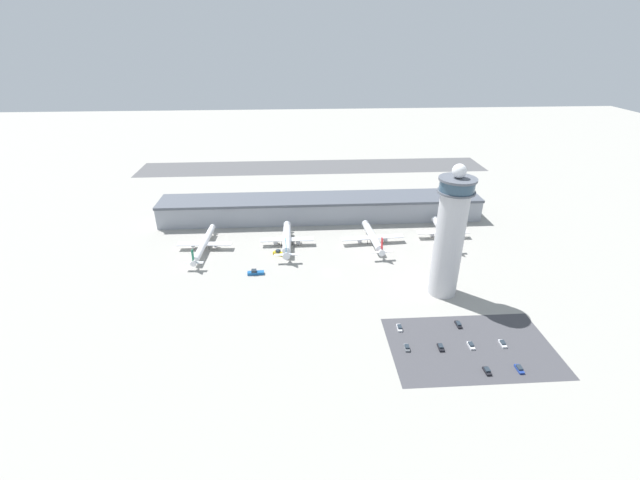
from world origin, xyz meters
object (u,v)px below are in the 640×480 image
at_px(car_silver_sedan, 407,348).
at_px(car_green_van, 471,345).
at_px(car_white_wagon, 441,347).
at_px(airplane_gate_alpha, 204,244).
at_px(service_truck_catering, 279,253).
at_px(car_blue_compact, 399,328).
at_px(airplane_gate_delta, 443,232).
at_px(service_truck_fuel, 255,273).
at_px(car_maroon_suv, 503,344).
at_px(car_yellow_taxi, 458,324).
at_px(airplane_gate_bravo, 287,239).
at_px(car_black_suv, 519,369).
at_px(airplane_gate_charlie, 373,237).
at_px(car_grey_coupe, 487,371).
at_px(control_tower, 450,235).

bearing_deg(car_silver_sedan, car_green_van, -0.71).
bearing_deg(car_white_wagon, airplane_gate_alpha, 139.96).
relative_size(service_truck_catering, car_blue_compact, 1.50).
bearing_deg(airplane_gate_delta, service_truck_fuel, -162.13).
distance_m(airplane_gate_delta, service_truck_fuel, 113.88).
bearing_deg(car_maroon_suv, car_yellow_taxi, 135.41).
bearing_deg(airplane_gate_delta, airplane_gate_bravo, -177.47).
relative_size(car_green_van, car_maroon_suv, 0.99).
xyz_separation_m(car_black_suv, car_blue_compact, (-38.31, 26.34, 0.05)).
height_order(car_white_wagon, car_maroon_suv, car_white_wagon).
relative_size(car_silver_sedan, car_green_van, 0.94).
relative_size(service_truck_catering, car_silver_sedan, 1.66).
height_order(car_green_van, car_white_wagon, car_green_van).
distance_m(car_black_suv, car_silver_sedan, 40.72).
relative_size(airplane_gate_alpha, airplane_gate_charlie, 1.15).
height_order(airplane_gate_alpha, car_green_van, airplane_gate_alpha).
bearing_deg(car_black_suv, airplane_gate_bravo, 129.03).
relative_size(airplane_gate_bravo, car_grey_coupe, 9.72).
relative_size(airplane_gate_bravo, airplane_gate_delta, 1.09).
distance_m(airplane_gate_alpha, car_maroon_suv, 159.35).
height_order(service_truck_fuel, car_silver_sedan, service_truck_fuel).
bearing_deg(control_tower, car_grey_coupe, -90.19).
relative_size(service_truck_fuel, car_grey_coupe, 1.99).
bearing_deg(car_black_suv, car_grey_coupe, -178.68).
bearing_deg(service_truck_catering, airplane_gate_alpha, 168.57).
height_order(airplane_gate_alpha, car_grey_coupe, airplane_gate_alpha).
distance_m(car_maroon_suv, car_yellow_taxi, 18.53).
bearing_deg(car_green_van, car_grey_coupe, -87.55).
xyz_separation_m(service_truck_fuel, car_blue_compact, (62.94, -48.24, -0.31)).
bearing_deg(car_silver_sedan, car_maroon_suv, 0.09).
xyz_separation_m(car_grey_coupe, car_maroon_suv, (12.38, 14.31, -0.03)).
bearing_deg(airplane_gate_bravo, car_blue_compact, -59.20).
bearing_deg(airplane_gate_charlie, service_truck_catering, -169.29).
xyz_separation_m(airplane_gate_bravo, car_maroon_suv, (85.61, -91.39, -3.71)).
relative_size(control_tower, car_yellow_taxi, 13.03).
distance_m(airplane_gate_delta, car_silver_sedan, 105.81).
xyz_separation_m(car_grey_coupe, car_silver_sedan, (-26.04, 14.25, 0.04)).
height_order(car_blue_compact, car_yellow_taxi, car_blue_compact).
relative_size(airplane_gate_delta, car_green_van, 8.42).
bearing_deg(car_yellow_taxi, car_grey_coupe, -88.28).
height_order(car_white_wagon, car_yellow_taxi, car_yellow_taxi).
relative_size(car_white_wagon, car_yellow_taxi, 0.93).
bearing_deg(control_tower, airplane_gate_alpha, 157.12).
relative_size(car_white_wagon, car_blue_compact, 0.95).
bearing_deg(airplane_gate_delta, car_white_wagon, -108.46).
height_order(service_truck_fuel, car_yellow_taxi, service_truck_fuel).
height_order(airplane_gate_delta, car_green_van, airplane_gate_delta).
bearing_deg(car_yellow_taxi, control_tower, 87.76).
relative_size(service_truck_catering, car_green_van, 1.57).
height_order(car_grey_coupe, car_white_wagon, car_grey_coupe).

